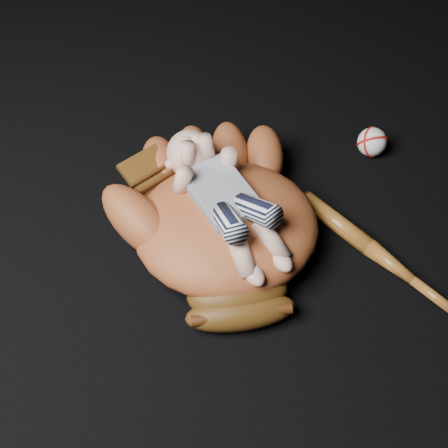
# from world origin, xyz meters

# --- Properties ---
(baseball_glove) EXTENTS (0.53, 0.59, 0.17)m
(baseball_glove) POSITION_xyz_m (-0.11, 0.00, 0.08)
(baseball_glove) COLOR brown
(baseball_glove) RESTS_ON ground
(newborn_baby) EXTENTS (0.25, 0.40, 0.15)m
(newborn_baby) POSITION_xyz_m (-0.10, 0.01, 0.14)
(newborn_baby) COLOR #D59D89
(newborn_baby) RESTS_ON baseball_glove
(baseball_bat) EXTENTS (0.21, 0.38, 0.04)m
(baseball_bat) POSITION_xyz_m (0.18, -0.12, 0.02)
(baseball_bat) COLOR #90521C
(baseball_bat) RESTS_ON ground
(baseball) EXTENTS (0.08, 0.08, 0.07)m
(baseball) POSITION_xyz_m (0.30, 0.17, 0.03)
(baseball) COLOR white
(baseball) RESTS_ON ground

